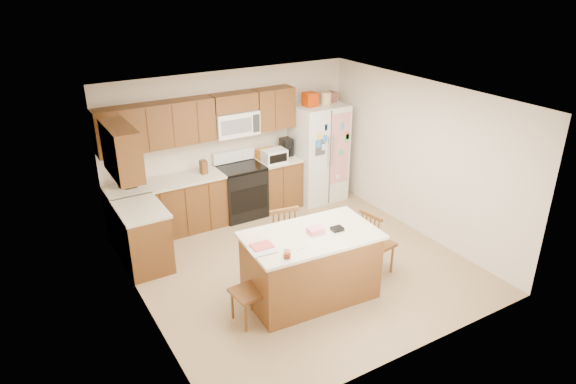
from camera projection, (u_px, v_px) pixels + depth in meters
ground at (300, 264)px, 7.61m from camera, size 4.50×4.50×0.00m
room_shell at (300, 174)px, 7.02m from camera, size 4.60×4.60×2.52m
cabinetry at (188, 181)px, 8.18m from camera, size 3.36×1.56×2.15m
stove at (241, 190)px, 8.94m from camera, size 0.76×0.65×1.13m
refrigerator at (318, 151)px, 9.44m from camera, size 0.90×0.79×2.04m
island at (310, 265)px, 6.70m from camera, size 1.78×1.11×1.03m
windsor_chair_left at (250, 291)px, 6.25m from camera, size 0.40×0.42×0.91m
windsor_chair_back at (280, 239)px, 7.31m from camera, size 0.50×0.49×1.04m
windsor_chair_right at (376, 243)px, 7.25m from camera, size 0.45×0.47×0.98m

